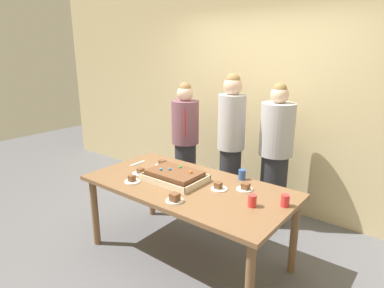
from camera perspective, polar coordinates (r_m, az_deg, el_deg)
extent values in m
plane|color=#5B5B60|center=(3.51, -0.73, -18.74)|extent=(12.00, 12.00, 0.00)
cube|color=#CCB784|center=(4.27, 12.92, 8.94)|extent=(8.00, 0.12, 3.00)
cube|color=brown|center=(3.14, -0.78, -7.31)|extent=(1.97, 0.99, 0.04)
cylinder|color=brown|center=(3.65, -16.38, -11.19)|extent=(0.07, 0.07, 0.74)
cylinder|color=brown|center=(2.61, 9.90, -22.95)|extent=(0.07, 0.07, 0.74)
cylinder|color=brown|center=(4.13, -6.98, -7.33)|extent=(0.07, 0.07, 0.74)
cylinder|color=brown|center=(3.25, 17.17, -14.93)|extent=(0.07, 0.07, 0.74)
cube|color=beige|center=(3.22, -3.00, -6.18)|extent=(0.57, 0.40, 0.01)
cube|color=beige|center=(3.08, -5.41, -6.72)|extent=(0.57, 0.01, 0.05)
cube|color=beige|center=(3.35, -0.81, -4.70)|extent=(0.57, 0.01, 0.05)
cube|color=beige|center=(3.39, -6.60, -4.56)|extent=(0.01, 0.40, 0.05)
cube|color=beige|center=(3.04, 1.02, -6.89)|extent=(0.01, 0.40, 0.05)
cube|color=brown|center=(3.20, -3.01, -5.37)|extent=(0.50, 0.33, 0.09)
sphere|color=#2D84E0|center=(3.21, -5.39, -4.37)|extent=(0.03, 0.03, 0.03)
sphere|color=orange|center=(3.12, -0.15, -4.88)|extent=(0.03, 0.03, 0.03)
sphere|color=#2D84E0|center=(3.21, -3.86, -4.33)|extent=(0.03, 0.03, 0.03)
sphere|color=green|center=(3.26, -2.08, -3.97)|extent=(0.03, 0.03, 0.03)
cylinder|color=white|center=(3.03, 4.69, -7.72)|extent=(0.15, 0.15, 0.01)
cube|color=brown|center=(3.02, 4.53, -7.13)|extent=(0.06, 0.06, 0.06)
cylinder|color=white|center=(3.42, -9.00, -5.02)|extent=(0.15, 0.15, 0.01)
cube|color=brown|center=(3.40, -8.87, -4.57)|extent=(0.06, 0.06, 0.05)
cylinder|color=white|center=(3.05, 9.08, -7.70)|extent=(0.15, 0.15, 0.01)
cube|color=brown|center=(3.03, 9.23, -7.19)|extent=(0.07, 0.06, 0.05)
cylinder|color=white|center=(2.80, -3.01, -9.73)|extent=(0.15, 0.15, 0.01)
cube|color=brown|center=(2.78, -2.98, -9.13)|extent=(0.07, 0.07, 0.07)
cylinder|color=white|center=(3.23, -10.26, -6.39)|extent=(0.15, 0.15, 0.01)
cube|color=brown|center=(3.22, -10.34, -5.83)|extent=(0.05, 0.06, 0.06)
cylinder|color=white|center=(3.61, -5.18, -3.73)|extent=(0.15, 0.15, 0.01)
cube|color=brown|center=(3.60, -5.13, -3.24)|extent=(0.07, 0.06, 0.06)
cylinder|color=red|center=(2.74, 10.35, -9.59)|extent=(0.07, 0.07, 0.10)
cylinder|color=red|center=(2.80, 15.75, -9.36)|extent=(0.07, 0.07, 0.10)
cylinder|color=#2D5199|center=(3.26, 8.62, -5.24)|extent=(0.07, 0.07, 0.10)
cube|color=silver|center=(3.72, -9.30, -3.30)|extent=(0.03, 0.20, 0.01)
cylinder|color=#28282D|center=(3.99, 13.75, -7.63)|extent=(0.30, 0.30, 0.85)
cylinder|color=#B2B2B7|center=(3.77, 14.47, 2.45)|extent=(0.38, 0.38, 0.59)
sphere|color=beige|center=(3.70, 14.88, 8.19)|extent=(0.20, 0.20, 0.20)
sphere|color=olive|center=(3.69, 14.94, 9.02)|extent=(0.15, 0.15, 0.15)
cylinder|color=#28282D|center=(4.44, -1.13, -4.92)|extent=(0.28, 0.28, 0.82)
cylinder|color=#7A4C5B|center=(4.24, -1.18, 3.79)|extent=(0.35, 0.35, 0.55)
cube|color=maroon|center=(4.07, -1.39, 3.67)|extent=(0.04, 0.02, 0.35)
sphere|color=beige|center=(4.17, -1.21, 8.73)|extent=(0.20, 0.20, 0.20)
sphere|color=olive|center=(4.17, -1.21, 9.50)|extent=(0.16, 0.16, 0.16)
cylinder|color=#28282D|center=(4.00, 6.49, -6.89)|extent=(0.25, 0.25, 0.89)
cylinder|color=#B2B2B7|center=(3.77, 6.85, 3.77)|extent=(0.31, 0.31, 0.62)
sphere|color=beige|center=(3.71, 7.06, 9.90)|extent=(0.21, 0.21, 0.21)
sphere|color=olive|center=(3.70, 7.09, 10.79)|extent=(0.16, 0.16, 0.16)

